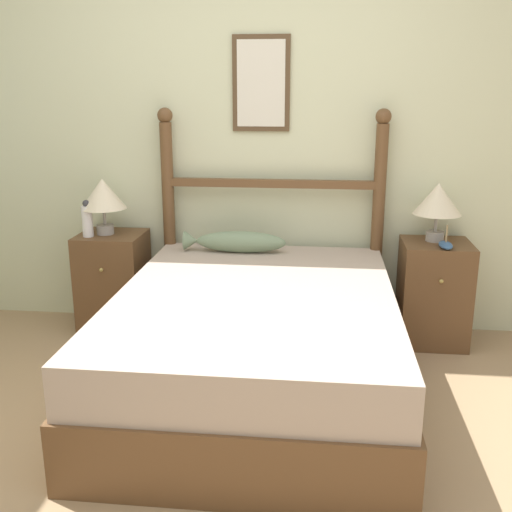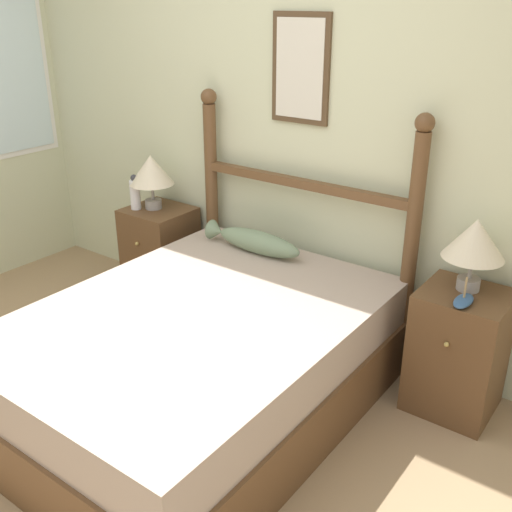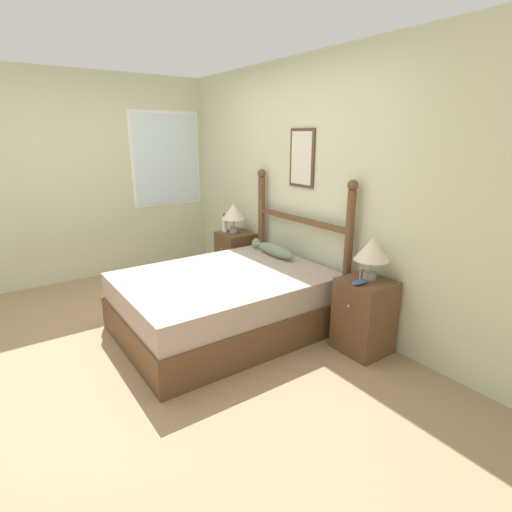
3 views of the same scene
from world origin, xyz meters
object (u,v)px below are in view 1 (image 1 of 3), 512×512
Objects in this scene: bed at (256,343)px; table_lamp_left at (103,195)px; table_lamp_right at (438,200)px; nightstand_right at (433,293)px; model_boat at (446,245)px; nightstand_left at (114,282)px; fish_pillow at (235,242)px; bottle at (87,220)px.

bed is 5.33× the size of table_lamp_left.
table_lamp_right reaches higher than bed.
model_boat is (0.02, -0.12, 0.34)m from nightstand_right.
nightstand_left is at bearing 9.24° from table_lamp_left.
nightstand_right is at bearing 0.00° from nightstand_left.
bed is at bearing -143.06° from nightstand_right.
table_lamp_left reaches higher than fish_pillow.
bottle is (-0.08, -0.08, -0.15)m from table_lamp_left.
bottle is (-1.14, 0.69, 0.48)m from bed.
bottle is (-2.17, -0.08, 0.43)m from nightstand_right.
table_lamp_left is at bearing -179.86° from nightstand_right.
fish_pillow is (-1.24, -0.03, 0.30)m from nightstand_right.
nightstand_left reaches higher than bed.
nightstand_right is 0.58m from table_lamp_right.
nightstand_right is at bearing 2.18° from bottle.
bottle reaches higher than nightstand_left.
table_lamp_right reaches higher than model_boat.
nightstand_left is at bearing -178.83° from table_lamp_right.
bed is at bearing -36.94° from nightstand_left.
bed is 5.33× the size of table_lamp_right.
model_boat is (2.08, -0.12, 0.34)m from nightstand_left.
fish_pillow is (-0.21, 0.74, 0.35)m from bed.
table_lamp_left is 0.19m from bottle.
bottle is 2.20m from model_boat.
fish_pillow is at bearing -1.84° from table_lamp_left.
table_lamp_left reaches higher than bottle.
table_lamp_right reaches higher than bottle.
bottle is at bearing 178.94° from model_boat.
nightstand_left is 1.01× the size of fish_pillow.
nightstand_left is 1.80× the size of table_lamp_left.
table_lamp_left is at bearing -170.76° from nightstand_left.
bottle is 0.37× the size of fish_pillow.
nightstand_right is at bearing 100.55° from model_boat.
nightstand_left is 2.06m from nightstand_right.
model_boat is at bearing -3.21° from table_lamp_left.
nightstand_left is 1.00× the size of nightstand_right.
fish_pillow is at bearing 3.10° from bottle.
model_boat is (1.05, 0.65, 0.39)m from bed.
table_lamp_right is (2.04, 0.04, 0.58)m from nightstand_left.
nightstand_right is 0.36m from model_boat.
bottle reaches higher than fish_pillow.
bottle is at bearing -177.82° from nightstand_right.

